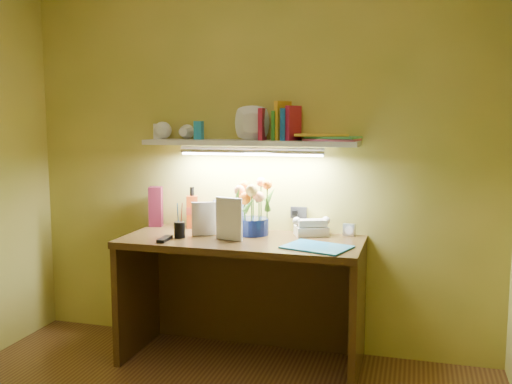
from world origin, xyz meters
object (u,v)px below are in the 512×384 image
Objects in this scene: flower_bouquet at (252,206)px; telephone at (311,226)px; desk at (242,301)px; desk_clock at (349,230)px; whisky_bottle at (192,207)px.

flower_bouquet is 0.37m from telephone.
desk is 0.60m from telephone.
desk_clock is at bearing -8.04° from telephone.
desk_clock is at bearing 12.08° from flower_bouquet.
whisky_bottle is (-0.99, -0.02, 0.10)m from desk_clock.
flower_bouquet is 0.44m from whisky_bottle.
desk is at bearing -144.56° from desk_clock.
whisky_bottle reaches higher than telephone.
whisky_bottle is at bearing 167.20° from flower_bouquet.
whisky_bottle is (-0.77, 0.03, 0.08)m from telephone.
whisky_bottle reaches higher than desk.
flower_bouquet is 0.60m from desk_clock.
flower_bouquet reaches higher than desk_clock.
desk is 19.54× the size of desk_clock.
flower_bouquet is 1.32× the size of whisky_bottle.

